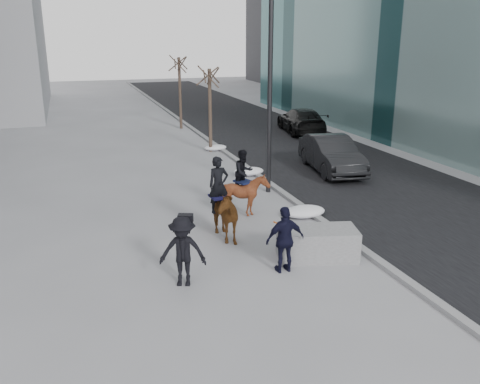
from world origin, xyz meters
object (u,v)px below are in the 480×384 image
object	(u,v)px
planter	(317,243)
car_near	(331,154)
mounted_left	(220,209)
mounted_right	(245,190)

from	to	relation	value
planter	car_near	xyz separation A→B (m)	(4.82, 8.12, 0.36)
planter	mounted_left	distance (m)	3.07
planter	mounted_left	world-z (taller)	mounted_left
car_near	mounted_right	world-z (taller)	mounted_right
car_near	mounted_left	world-z (taller)	mounted_left
mounted_right	car_near	bearing A→B (deg)	37.21
car_near	planter	bearing A→B (deg)	-112.52
car_near	mounted_right	bearing A→B (deg)	-134.65
car_near	mounted_left	distance (m)	9.12
mounted_right	planter	bearing A→B (deg)	-79.34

